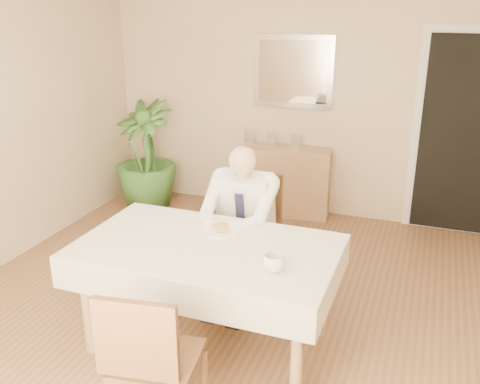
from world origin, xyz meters
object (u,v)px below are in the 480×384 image
(dining_table, at_px, (207,256))
(sideboard, at_px, (286,181))
(chair_near, at_px, (149,358))
(chair_far, at_px, (251,224))
(potted_palm, at_px, (145,155))
(coffee_mug, at_px, (274,263))
(seated_man, at_px, (238,220))

(dining_table, xyz_separation_m, sideboard, (-0.14, 2.49, -0.29))
(chair_near, xyz_separation_m, sideboard, (-0.20, 3.39, -0.14))
(chair_far, height_order, chair_near, chair_far)
(potted_palm, bearing_deg, dining_table, -51.80)
(dining_table, distance_m, potted_palm, 2.74)
(chair_far, distance_m, coffee_mug, 1.22)
(seated_man, bearing_deg, coffee_mug, -56.61)
(chair_near, bearing_deg, chair_far, 83.78)
(seated_man, bearing_deg, sideboard, 94.29)
(dining_table, height_order, sideboard, sideboard)
(seated_man, distance_m, coffee_mug, 0.94)
(chair_near, height_order, sideboard, chair_near)
(chair_far, bearing_deg, chair_near, -88.35)
(seated_man, distance_m, sideboard, 1.93)
(chair_near, relative_size, potted_palm, 0.75)
(chair_near, height_order, coffee_mug, chair_near)
(seated_man, relative_size, potted_palm, 1.02)
(chair_far, bearing_deg, dining_table, -90.29)
(coffee_mug, bearing_deg, chair_near, -122.49)
(seated_man, xyz_separation_m, coffee_mug, (0.52, -0.78, 0.11))
(seated_man, bearing_deg, chair_far, 90.00)
(dining_table, xyz_separation_m, chair_near, (0.06, -0.90, -0.15))
(dining_table, distance_m, sideboard, 2.51)
(chair_near, height_order, potted_palm, potted_palm)
(chair_far, relative_size, sideboard, 1.01)
(coffee_mug, bearing_deg, chair_far, 115.60)
(dining_table, bearing_deg, sideboard, 93.88)
(dining_table, bearing_deg, coffee_mug, -19.49)
(chair_near, relative_size, sideboard, 0.97)
(sideboard, bearing_deg, potted_palm, -173.34)
(dining_table, relative_size, sideboard, 1.82)
(potted_palm, bearing_deg, seated_man, -42.64)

